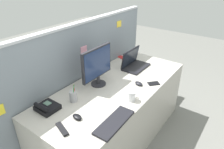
{
  "coord_description": "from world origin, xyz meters",
  "views": [
    {
      "loc": [
        -1.59,
        -1.11,
        1.93
      ],
      "look_at": [
        0.0,
        0.05,
        0.88
      ],
      "focal_mm": 32.84,
      "sensor_mm": 36.0,
      "label": 1
    }
  ],
  "objects_px": {
    "keyboard_main": "(114,122)",
    "cell_phone_black_slab": "(154,83)",
    "desktop_monitor": "(97,65)",
    "desk_phone": "(47,107)",
    "computer_mouse_right_hand": "(139,84)",
    "pen_cup": "(73,96)",
    "cell_phone_red_case": "(123,58)",
    "laptop": "(134,63)",
    "tv_remote": "(62,129)",
    "coffee_mug": "(132,96)",
    "computer_mouse_left_hand": "(77,117)"
  },
  "relations": [
    {
      "from": "keyboard_main",
      "to": "cell_phone_black_slab",
      "type": "height_order",
      "value": "keyboard_main"
    },
    {
      "from": "desk_phone",
      "to": "laptop",
      "type": "bearing_deg",
      "value": -8.23
    },
    {
      "from": "desk_phone",
      "to": "computer_mouse_right_hand",
      "type": "relative_size",
      "value": 1.91
    },
    {
      "from": "cell_phone_red_case",
      "to": "coffee_mug",
      "type": "xyz_separation_m",
      "value": [
        -0.82,
        -0.64,
        0.05
      ]
    },
    {
      "from": "cell_phone_black_slab",
      "to": "computer_mouse_right_hand",
      "type": "bearing_deg",
      "value": 83.89
    },
    {
      "from": "desktop_monitor",
      "to": "cell_phone_black_slab",
      "type": "height_order",
      "value": "desktop_monitor"
    },
    {
      "from": "keyboard_main",
      "to": "cell_phone_red_case",
      "type": "distance_m",
      "value": 1.38
    },
    {
      "from": "computer_mouse_left_hand",
      "to": "pen_cup",
      "type": "bearing_deg",
      "value": 58.36
    },
    {
      "from": "laptop",
      "to": "computer_mouse_left_hand",
      "type": "height_order",
      "value": "laptop"
    },
    {
      "from": "desktop_monitor",
      "to": "laptop",
      "type": "xyz_separation_m",
      "value": [
        0.61,
        -0.1,
        -0.18
      ]
    },
    {
      "from": "desk_phone",
      "to": "tv_remote",
      "type": "bearing_deg",
      "value": -107.26
    },
    {
      "from": "keyboard_main",
      "to": "laptop",
      "type": "bearing_deg",
      "value": 20.33
    },
    {
      "from": "desktop_monitor",
      "to": "computer_mouse_left_hand",
      "type": "distance_m",
      "value": 0.64
    },
    {
      "from": "desk_phone",
      "to": "cell_phone_black_slab",
      "type": "xyz_separation_m",
      "value": [
        1.0,
        -0.58,
        -0.02
      ]
    },
    {
      "from": "cell_phone_black_slab",
      "to": "cell_phone_red_case",
      "type": "distance_m",
      "value": 0.79
    },
    {
      "from": "desktop_monitor",
      "to": "laptop",
      "type": "distance_m",
      "value": 0.64
    },
    {
      "from": "desktop_monitor",
      "to": "pen_cup",
      "type": "relative_size",
      "value": 2.33
    },
    {
      "from": "laptop",
      "to": "cell_phone_black_slab",
      "type": "distance_m",
      "value": 0.47
    },
    {
      "from": "desk_phone",
      "to": "keyboard_main",
      "type": "height_order",
      "value": "desk_phone"
    },
    {
      "from": "computer_mouse_right_hand",
      "to": "computer_mouse_left_hand",
      "type": "height_order",
      "value": "same"
    },
    {
      "from": "cell_phone_red_case",
      "to": "computer_mouse_left_hand",
      "type": "bearing_deg",
      "value": -147.78
    },
    {
      "from": "keyboard_main",
      "to": "computer_mouse_right_hand",
      "type": "height_order",
      "value": "computer_mouse_right_hand"
    },
    {
      "from": "cell_phone_black_slab",
      "to": "cell_phone_red_case",
      "type": "height_order",
      "value": "same"
    },
    {
      "from": "tv_remote",
      "to": "cell_phone_black_slab",
      "type": "bearing_deg",
      "value": 4.62
    },
    {
      "from": "pen_cup",
      "to": "desktop_monitor",
      "type": "bearing_deg",
      "value": 2.41
    },
    {
      "from": "tv_remote",
      "to": "cell_phone_red_case",
      "type": "bearing_deg",
      "value": 33.73
    },
    {
      "from": "desktop_monitor",
      "to": "cell_phone_red_case",
      "type": "bearing_deg",
      "value": 12.97
    },
    {
      "from": "computer_mouse_left_hand",
      "to": "desk_phone",
      "type": "bearing_deg",
      "value": 110.35
    },
    {
      "from": "cell_phone_red_case",
      "to": "tv_remote",
      "type": "height_order",
      "value": "tv_remote"
    },
    {
      "from": "keyboard_main",
      "to": "coffee_mug",
      "type": "height_order",
      "value": "coffee_mug"
    },
    {
      "from": "pen_cup",
      "to": "coffee_mug",
      "type": "bearing_deg",
      "value": -52.22
    },
    {
      "from": "desk_phone",
      "to": "tv_remote",
      "type": "distance_m",
      "value": 0.33
    },
    {
      "from": "cell_phone_black_slab",
      "to": "coffee_mug",
      "type": "xyz_separation_m",
      "value": [
        -0.42,
        0.04,
        0.05
      ]
    },
    {
      "from": "computer_mouse_right_hand",
      "to": "coffee_mug",
      "type": "bearing_deg",
      "value": -149.91
    },
    {
      "from": "laptop",
      "to": "computer_mouse_left_hand",
      "type": "distance_m",
      "value": 1.17
    },
    {
      "from": "laptop",
      "to": "cell_phone_red_case",
      "type": "relative_size",
      "value": 2.49
    },
    {
      "from": "computer_mouse_right_hand",
      "to": "tv_remote",
      "type": "xyz_separation_m",
      "value": [
        -0.98,
        0.15,
        -0.01
      ]
    },
    {
      "from": "laptop",
      "to": "keyboard_main",
      "type": "xyz_separation_m",
      "value": [
        -1.03,
        -0.43,
        -0.05
      ]
    },
    {
      "from": "desk_phone",
      "to": "cell_phone_red_case",
      "type": "relative_size",
      "value": 1.26
    },
    {
      "from": "desk_phone",
      "to": "computer_mouse_left_hand",
      "type": "distance_m",
      "value": 0.32
    },
    {
      "from": "coffee_mug",
      "to": "desktop_monitor",
      "type": "bearing_deg",
      "value": 84.49
    },
    {
      "from": "computer_mouse_right_hand",
      "to": "coffee_mug",
      "type": "xyz_separation_m",
      "value": [
        -0.3,
        -0.09,
        0.03
      ]
    },
    {
      "from": "pen_cup",
      "to": "laptop",
      "type": "bearing_deg",
      "value": -4.62
    },
    {
      "from": "computer_mouse_right_hand",
      "to": "keyboard_main",
      "type": "bearing_deg",
      "value": -153.63
    },
    {
      "from": "cell_phone_red_case",
      "to": "coffee_mug",
      "type": "relative_size",
      "value": 1.29
    },
    {
      "from": "laptop",
      "to": "computer_mouse_right_hand",
      "type": "relative_size",
      "value": 3.77
    },
    {
      "from": "computer_mouse_right_hand",
      "to": "cell_phone_red_case",
      "type": "relative_size",
      "value": 0.66
    },
    {
      "from": "keyboard_main",
      "to": "computer_mouse_left_hand",
      "type": "bearing_deg",
      "value": 112.8
    },
    {
      "from": "desktop_monitor",
      "to": "coffee_mug",
      "type": "bearing_deg",
      "value": -95.51
    },
    {
      "from": "desk_phone",
      "to": "tv_remote",
      "type": "height_order",
      "value": "desk_phone"
    }
  ]
}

